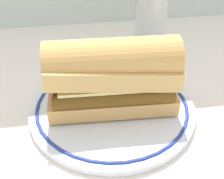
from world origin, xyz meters
name	(u,v)px	position (x,y,z in m)	size (l,w,h in m)	color
ground_plane	(97,106)	(0.00, 0.00, 0.00)	(1.50, 1.50, 0.00)	silver
plate	(112,107)	(0.02, -0.02, 0.01)	(0.27, 0.27, 0.01)	white
sausage_sandwich	(112,74)	(0.02, -0.02, 0.07)	(0.21, 0.10, 0.12)	tan
drinking_glass	(150,25)	(0.14, 0.20, 0.05)	(0.07, 0.07, 0.12)	silver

